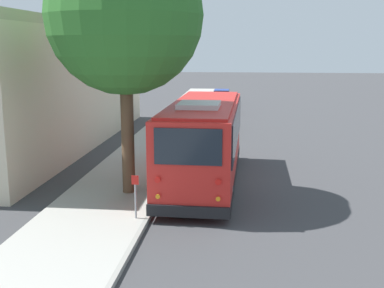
# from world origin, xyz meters

# --- Properties ---
(ground_plane) EXTENTS (160.00, 160.00, 0.00)m
(ground_plane) POSITION_xyz_m (0.00, 0.00, 0.00)
(ground_plane) COLOR #3D3D3F
(sidewalk_slab) EXTENTS (80.00, 3.41, 0.15)m
(sidewalk_slab) POSITION_xyz_m (0.00, 3.76, 0.07)
(sidewalk_slab) COLOR #A3A099
(sidewalk_slab) RESTS_ON ground
(curb_strip) EXTENTS (80.00, 0.14, 0.15)m
(curb_strip) POSITION_xyz_m (0.00, 1.98, 0.07)
(curb_strip) COLOR gray
(curb_strip) RESTS_ON ground
(shuttle_bus) EXTENTS (9.38, 2.79, 3.41)m
(shuttle_bus) POSITION_xyz_m (-0.92, 0.59, 1.82)
(shuttle_bus) COLOR red
(shuttle_bus) RESTS_ON ground
(parked_sedan_tan) EXTENTS (4.64, 1.74, 1.33)m
(parked_sedan_tan) POSITION_xyz_m (11.96, 0.97, 0.62)
(parked_sedan_tan) COLOR tan
(parked_sedan_tan) RESTS_ON ground
(parked_sedan_maroon) EXTENTS (4.52, 1.81, 1.31)m
(parked_sedan_maroon) POSITION_xyz_m (19.14, 0.91, 0.61)
(parked_sedan_maroon) COLOR maroon
(parked_sedan_maroon) RESTS_ON ground
(parked_sedan_blue) EXTENTS (4.45, 1.71, 1.29)m
(parked_sedan_blue) POSITION_xyz_m (26.21, 1.06, 0.60)
(parked_sedan_blue) COLOR navy
(parked_sedan_blue) RESTS_ON ground
(street_tree) EXTENTS (5.38, 5.38, 9.71)m
(street_tree) POSITION_xyz_m (-2.61, 3.15, 6.72)
(street_tree) COLOR brown
(street_tree) RESTS_ON sidewalk_slab
(sign_post_near) EXTENTS (0.06, 0.22, 1.35)m
(sign_post_near) POSITION_xyz_m (-5.42, 2.31, 0.85)
(sign_post_near) COLOR gray
(sign_post_near) RESTS_ON sidewalk_slab
(sign_post_far) EXTENTS (0.06, 0.06, 1.36)m
(sign_post_far) POSITION_xyz_m (-3.23, 2.31, 0.83)
(sign_post_far) COLOR gray
(sign_post_far) RESTS_ON sidewalk_slab
(building_backdrop) EXTENTS (21.04, 6.34, 6.59)m
(building_backdrop) POSITION_xyz_m (6.13, 10.04, 3.11)
(building_backdrop) COLOR beige
(building_backdrop) RESTS_ON ground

